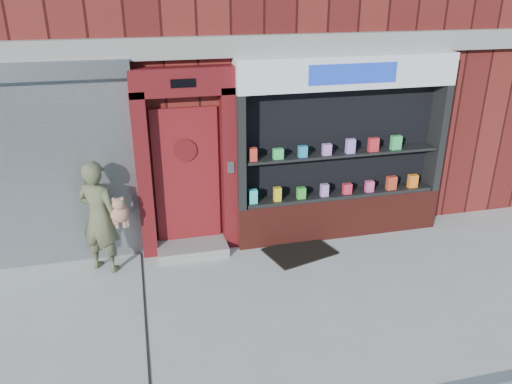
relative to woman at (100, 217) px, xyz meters
name	(u,v)px	position (x,y,z in m)	size (l,w,h in m)	color
ground	(265,308)	(2.07, -1.54, -0.86)	(80.00, 80.00, 0.00)	#9E9E99
shutter_bay	(25,158)	(-0.94, 0.38, 0.86)	(3.10, 0.30, 3.04)	gray
red_door_bay	(187,164)	(1.32, 0.32, 0.59)	(1.52, 0.58, 2.90)	#4F0D11
pharmacy_bay	(341,157)	(3.81, 0.27, 0.51)	(3.50, 0.41, 3.00)	#5B1D15
woman	(100,217)	(0.00, 0.00, 0.00)	(0.81, 0.68, 1.72)	#515437
doormat	(300,251)	(2.99, -0.23, -0.85)	(1.03, 0.72, 0.03)	black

